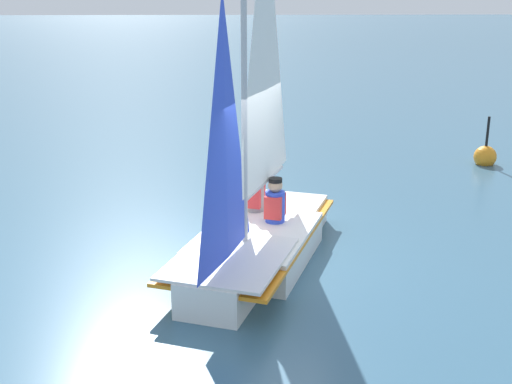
{
  "coord_description": "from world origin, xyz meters",
  "views": [
    {
      "loc": [
        0.49,
        8.85,
        3.79
      ],
      "look_at": [
        0.0,
        0.0,
        1.07
      ],
      "focal_mm": 45.0,
      "sensor_mm": 36.0,
      "label": 1
    }
  ],
  "objects": [
    {
      "name": "sailor_crew",
      "position": [
        -0.03,
        -0.95,
        0.63
      ],
      "size": [
        0.39,
        0.41,
        1.16
      ],
      "rotation": [
        0.0,
        0.0,
        1.21
      ],
      "color": "black",
      "rests_on": "ground_plane"
    },
    {
      "name": "buoy_marker",
      "position": [
        -5.68,
        -5.43,
        0.19
      ],
      "size": [
        0.52,
        0.52,
        1.21
      ],
      "color": "orange",
      "rests_on": "ground_plane"
    },
    {
      "name": "sailboat_main",
      "position": [
        -0.01,
        -0.02,
        0.71
      ],
      "size": [
        2.87,
        4.33,
        5.4
      ],
      "rotation": [
        0.0,
        0.0,
        1.21
      ],
      "color": "white",
      "rests_on": "ground_plane"
    },
    {
      "name": "ground_plane",
      "position": [
        0.0,
        0.0,
        0.0
      ],
      "size": [
        260.0,
        260.0,
        0.0
      ],
      "primitive_type": "plane",
      "color": "#38607A"
    },
    {
      "name": "sailor_helm",
      "position": [
        -0.31,
        -0.4,
        0.63
      ],
      "size": [
        0.39,
        0.41,
        1.16
      ],
      "rotation": [
        0.0,
        0.0,
        1.21
      ],
      "color": "black",
      "rests_on": "ground_plane"
    }
  ]
}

